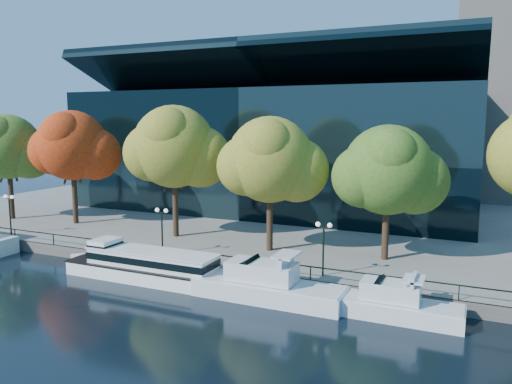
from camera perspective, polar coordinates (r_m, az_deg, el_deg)
The scene contains 15 objects.
ground at distance 38.70m, azimuth -9.83°, elevation -10.68°, with size 160.00×160.00×0.00m, color black.
promenade at distance 70.75m, azimuth 6.85°, elevation -1.52°, with size 90.00×67.08×1.00m.
railing at distance 40.74m, azimuth -7.33°, elevation -6.80°, with size 88.20×0.08×0.99m.
convention_building at distance 66.85m, azimuth 2.50°, elevation 4.87°, with size 50.00×24.57×21.43m.
tour_boat at distance 40.70m, azimuth -12.77°, elevation -8.01°, with size 15.09×3.37×2.86m.
cruiser_near at distance 35.52m, azimuth 0.74°, elevation -10.48°, with size 11.95×3.08×3.46m.
cruiser_far at distance 33.56m, azimuth 15.12°, elevation -12.15°, with size 9.11×2.53×2.98m.
tree_0 at distance 64.00m, azimuth -26.45°, elevation 4.50°, with size 9.25×7.59×12.10m.
tree_1 at distance 58.25m, azimuth -20.20°, elevation 4.85°, with size 9.57×7.85×12.51m.
tree_2 at distance 49.03m, azimuth -9.22°, elevation 4.93°, with size 10.03×8.22×12.90m.
tree_3 at distance 43.16m, azimuth 1.77°, elevation 3.50°, with size 9.38×7.69×11.81m.
tree_4 at distance 41.72m, azimuth 15.01°, elevation 2.22°, with size 9.15×7.51×11.12m.
lamp_0 at distance 55.72m, azimuth -26.36°, elevation -1.37°, with size 1.26×0.36×4.03m.
lamp_1 at distance 43.29m, azimuth -10.72°, elevation -3.20°, with size 1.26×0.36×4.03m.
lamp_2 at distance 37.15m, azimuth 7.73°, elevation -5.04°, with size 1.26×0.36×4.03m.
Camera 1 is at (20.72, -30.20, 12.51)m, focal length 35.00 mm.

